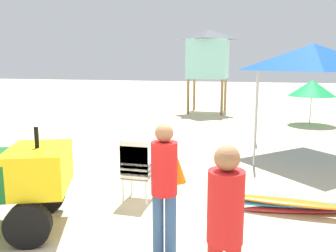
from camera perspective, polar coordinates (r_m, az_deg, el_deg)
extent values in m
cube|color=yellow|center=(5.36, -20.24, -6.47)|extent=(1.16, 1.32, 0.60)
cylinder|color=black|center=(5.26, -20.55, -1.76)|extent=(0.08, 0.08, 0.30)
cylinder|color=black|center=(6.07, -19.21, -10.42)|extent=(0.62, 0.39, 0.60)
cylinder|color=black|center=(5.08, -21.77, -14.74)|extent=(0.62, 0.39, 0.60)
cube|color=white|center=(6.19, -4.82, -8.07)|extent=(0.48, 0.48, 0.04)
cube|color=white|center=(5.94, -5.56, -6.88)|extent=(0.48, 0.04, 0.40)
cube|color=white|center=(6.17, -4.83, -7.28)|extent=(0.48, 0.48, 0.04)
cube|color=white|center=(5.91, -5.57, -6.05)|extent=(0.48, 0.04, 0.40)
cube|color=white|center=(6.14, -4.84, -6.48)|extent=(0.48, 0.48, 0.04)
cube|color=white|center=(5.88, -5.59, -5.21)|extent=(0.48, 0.04, 0.40)
cube|color=white|center=(6.11, -4.85, -5.67)|extent=(0.48, 0.48, 0.04)
cube|color=white|center=(5.86, -5.60, -4.36)|extent=(0.48, 0.04, 0.40)
cylinder|color=white|center=(6.39, -2.35, -9.63)|extent=(0.04, 0.04, 0.42)
cylinder|color=white|center=(6.52, -5.93, -9.26)|extent=(0.04, 0.04, 0.42)
cylinder|color=white|center=(6.02, -3.54, -10.93)|extent=(0.04, 0.04, 0.42)
cylinder|color=white|center=(6.16, -7.32, -10.51)|extent=(0.04, 0.04, 0.42)
ellipsoid|color=red|center=(6.24, 20.93, -12.51)|extent=(1.94, 0.70, 0.08)
ellipsoid|color=#268CCC|center=(6.22, 21.11, -11.82)|extent=(2.54, 0.62, 0.08)
ellipsoid|color=orange|center=(6.03, 19.02, -11.57)|extent=(1.98, 0.36, 0.08)
cylinder|color=#33598C|center=(4.53, -1.62, -15.65)|extent=(0.14, 0.14, 0.81)
cylinder|color=#33598C|center=(4.49, 0.42, -15.88)|extent=(0.14, 0.14, 0.81)
cylinder|color=red|center=(4.24, -0.62, -6.87)|extent=(0.32, 0.32, 0.65)
sphere|color=#9E6B47|center=(4.13, -0.63, -1.12)|extent=(0.22, 0.22, 0.22)
cylinder|color=red|center=(3.16, 9.32, -12.83)|extent=(0.32, 0.32, 0.65)
sphere|color=#9E6B47|center=(3.02, 9.57, -5.15)|extent=(0.22, 0.22, 0.22)
cylinder|color=#B2B2B7|center=(8.26, 14.05, 0.99)|extent=(0.05, 0.05, 2.19)
cylinder|color=#B2B2B7|center=(10.82, 14.25, 3.12)|extent=(0.05, 0.05, 2.19)
pyramid|color=#144CB2|center=(9.53, 22.45, 10.32)|extent=(2.58, 2.58, 0.66)
cylinder|color=olive|center=(16.35, 3.28, 4.77)|extent=(0.12, 0.12, 1.63)
cylinder|color=olive|center=(16.12, 8.74, 4.59)|extent=(0.12, 0.12, 1.63)
cylinder|color=olive|center=(17.88, 4.27, 5.24)|extent=(0.12, 0.12, 1.63)
cylinder|color=olive|center=(17.66, 9.27, 5.07)|extent=(0.12, 0.12, 1.63)
cube|color=#98E3DC|center=(16.91, 6.51, 10.73)|extent=(1.80, 1.80, 1.80)
pyramid|color=#4C5156|center=(16.96, 6.59, 14.54)|extent=(1.98, 1.98, 0.45)
cylinder|color=beige|center=(14.69, 22.20, 3.58)|extent=(0.04, 0.04, 1.72)
cone|color=#19994C|center=(14.64, 22.35, 5.73)|extent=(1.76, 1.76, 0.62)
cone|color=orange|center=(7.14, 1.53, -7.01)|extent=(0.37, 0.37, 0.53)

